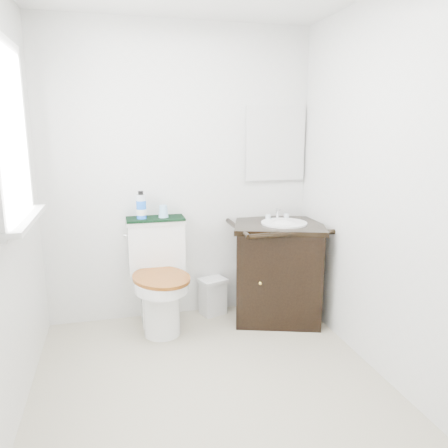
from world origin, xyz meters
name	(u,v)px	position (x,y,z in m)	size (l,w,h in m)	color
floor	(213,389)	(0.00, 0.00, 0.00)	(2.40, 2.40, 0.00)	#BDB798
wall_back	(180,175)	(0.00, 1.20, 1.20)	(2.40, 2.40, 0.00)	silver
wall_front	(300,260)	(0.00, -1.20, 1.20)	(2.40, 2.40, 0.00)	silver
wall_right	(385,191)	(1.10, 0.00, 1.20)	(2.40, 2.40, 0.00)	silver
window	(8,134)	(-1.07, 0.25, 1.55)	(0.02, 0.70, 0.90)	white
mirror	(275,144)	(0.82, 1.18, 1.45)	(0.50, 0.02, 0.60)	silver
toilet	(159,282)	(-0.22, 0.96, 0.38)	(0.52, 0.69, 0.86)	white
vanity	(278,268)	(0.77, 0.90, 0.43)	(0.87, 0.80, 0.92)	black
trash_bin	(213,296)	(0.25, 1.10, 0.16)	(0.26, 0.24, 0.32)	silver
towel	(155,219)	(-0.22, 1.09, 0.87)	(0.46, 0.22, 0.02)	black
mouthwash_bottle	(141,206)	(-0.33, 1.08, 0.98)	(0.08, 0.08, 0.22)	blue
cup	(163,211)	(-0.16, 1.08, 0.93)	(0.08, 0.08, 0.10)	#92C4EF
soap_bar	(269,219)	(0.72, 1.03, 0.83)	(0.07, 0.04, 0.02)	teal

